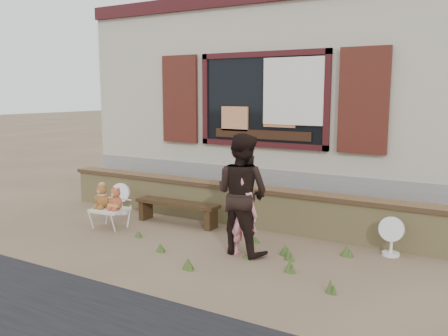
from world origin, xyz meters
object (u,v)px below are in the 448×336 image
Objects in this scene: teddy_bear_right at (116,198)px; child at (243,215)px; bench at (177,208)px; adult at (242,194)px; teddy_bear_left at (102,195)px; folding_chair at (110,210)px.

child is (2.35, -0.09, 0.05)m from teddy_bear_right.
bench is 1.35× the size of child.
teddy_bear_left is at bearing 8.90° from adult.
folding_chair is at bearing 8.71° from adult.
child reaches higher than bench.
bench is 1.02m from teddy_bear_right.
teddy_bear_left is 0.28m from teddy_bear_right.
child is 0.30m from adult.
adult is (-0.07, 0.11, 0.27)m from child.
folding_chair is at bearing -5.72° from child.
adult is at bearing -3.79° from teddy_bear_right.
adult is at bearing -3.57° from folding_chair.
teddy_bear_left is 0.25× the size of adult.
adult reaches higher than folding_chair.
folding_chair is 0.50× the size of child.
teddy_bear_right is 0.33× the size of child.
bench is 1.85m from adult.
folding_chair is 0.34× the size of adult.
adult is at bearing -59.37° from child.
folding_chair is 2.47m from adult.
child is (2.63, -0.07, 0.03)m from teddy_bear_left.
child reaches higher than teddy_bear_left.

